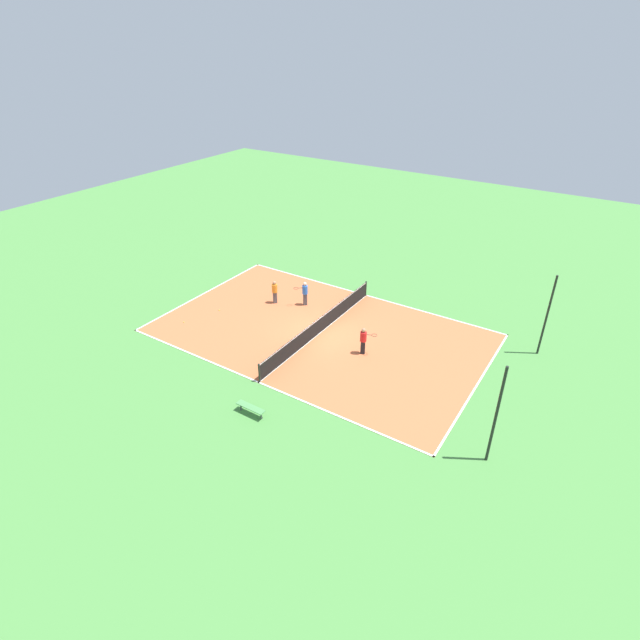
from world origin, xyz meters
TOP-DOWN VIEW (x-y plane):
  - ground_plane at (0.00, 0.00)m, footprint 80.00×80.00m
  - court_surface at (0.00, 0.00)m, footprint 11.87×19.35m
  - tennis_net at (0.00, 0.00)m, footprint 11.67×0.10m
  - bench at (8.01, 1.26)m, footprint 0.36×1.54m
  - player_near_blue at (-2.44, -2.77)m, footprint 0.87×0.91m
  - player_coach_red at (0.57, 3.25)m, footprint 0.69×0.99m
  - player_center_orange at (-1.59, -4.61)m, footprint 0.51×0.51m
  - tennis_ball_right_alley at (3.63, -7.82)m, footprint 0.07×0.07m
  - tennis_ball_far_baseline at (1.28, -7.01)m, footprint 0.07×0.07m
  - fence_post_back_left at (-4.83, 11.56)m, footprint 0.12×0.12m
  - fence_post_back_right at (4.83, 11.56)m, footprint 0.12×0.12m

SIDE VIEW (x-z plane):
  - ground_plane at x=0.00m, z-range 0.00..0.00m
  - court_surface at x=0.00m, z-range 0.00..0.02m
  - tennis_ball_right_alley at x=3.63m, z-range 0.02..0.09m
  - tennis_ball_far_baseline at x=1.28m, z-range 0.02..0.09m
  - bench at x=8.01m, z-range 0.16..0.61m
  - tennis_net at x=0.00m, z-range 0.03..1.12m
  - player_center_orange at x=-1.59m, z-range 0.13..1.73m
  - player_coach_red at x=0.57m, z-range 0.14..1.79m
  - player_near_blue at x=-2.44m, z-range 0.15..1.81m
  - fence_post_back_left at x=-4.83m, z-range 0.00..4.86m
  - fence_post_back_right at x=4.83m, z-range 0.00..4.86m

